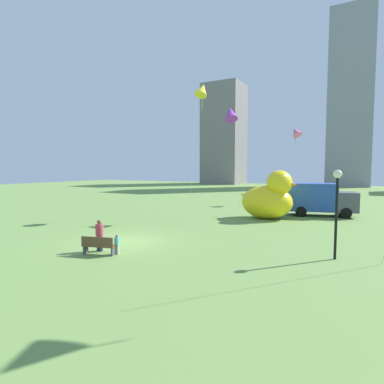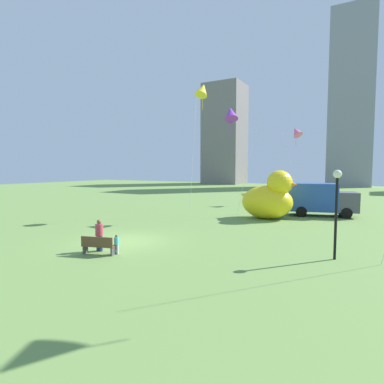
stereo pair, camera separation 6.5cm
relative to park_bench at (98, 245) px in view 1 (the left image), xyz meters
name	(u,v)px [view 1 (the left image)]	position (x,y,z in m)	size (l,w,h in m)	color
ground_plane	(126,242)	(-0.67, 2.78, -0.47)	(140.00, 140.00, 0.00)	olive
park_bench	(98,245)	(0.00, 0.00, 0.00)	(1.70, 0.89, 0.90)	brown
person_adult	(100,234)	(-0.46, 0.55, 0.41)	(0.39, 0.39, 1.60)	#38476B
person_child	(117,243)	(0.69, 0.53, 0.05)	(0.23, 0.23, 0.96)	silver
giant_inflatable_duck	(269,198)	(4.19, 14.81, 1.23)	(4.84, 3.10, 4.01)	yellow
lamppost	(337,196)	(10.05, 4.74, 2.43)	(0.38, 0.38, 4.11)	black
box_truck	(319,199)	(7.58, 18.52, 0.97)	(6.13, 3.62, 2.85)	#264CA5
city_skyline	(318,120)	(0.67, 68.92, 14.96)	(62.23, 10.98, 39.54)	gray
kite_pink	(296,132)	(3.63, 28.06, 8.01)	(2.42, 2.28, 9.26)	silver
kite_yellow	(202,90)	(-1.47, 13.74, 10.42)	(1.62, 1.78, 11.65)	silver
kite_purple	(231,114)	(1.30, 13.46, 8.14)	(3.22, 3.28, 9.37)	silver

